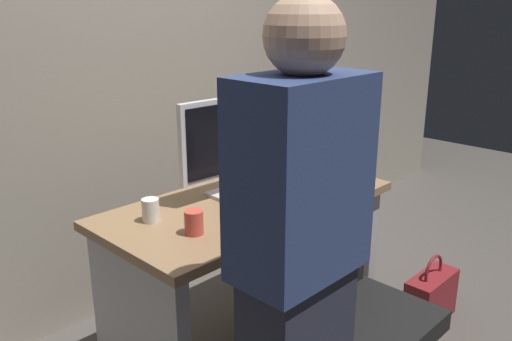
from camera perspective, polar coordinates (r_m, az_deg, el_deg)
name	(u,v)px	position (r m, az deg, el deg)	size (l,w,h in m)	color
wall_back	(135,25)	(2.90, -12.84, 14.94)	(6.40, 0.10, 3.00)	#9E9384
desk	(248,248)	(2.51, -0.83, -8.31)	(1.35, 0.67, 0.76)	#93704C
office_chair	(356,322)	(2.18, 10.65, -15.65)	(0.52, 0.52, 0.94)	black
person_at_desk	(298,273)	(1.62, 4.52, -10.91)	(0.40, 0.24, 1.64)	#262838
monitor	(230,141)	(2.41, -2.85, 3.19)	(0.54, 0.15, 0.46)	silver
keyboard	(268,205)	(2.33, 1.26, -3.68)	(0.43, 0.13, 0.02)	#262626
mouse	(311,186)	(2.55, 5.96, -1.68)	(0.06, 0.10, 0.03)	white
cup_near_keyboard	(194,222)	(2.07, -6.66, -5.53)	(0.07, 0.07, 0.09)	#D84C3F
cup_by_monitor	(151,210)	(2.21, -11.20, -4.19)	(0.07, 0.07, 0.10)	white
book_stack	(294,164)	(2.70, 4.03, 0.68)	(0.22, 0.19, 0.14)	#594C72
cell_phone	(348,183)	(2.66, 9.79, -1.31)	(0.07, 0.14, 0.01)	black
handbag	(430,297)	(3.01, 18.17, -12.73)	(0.34, 0.14, 0.38)	maroon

